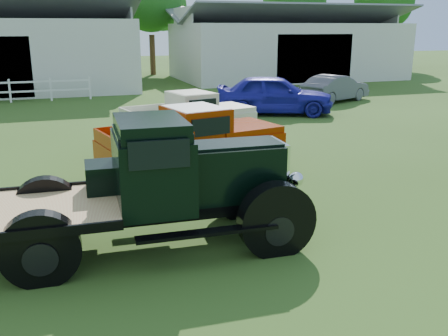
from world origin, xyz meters
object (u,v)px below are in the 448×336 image
object	(u,v)px
vintage_flatbed	(146,185)
white_pickup	(189,118)
red_pickup	(192,141)
misc_car_blue	(274,94)
misc_car_grey	(335,88)

from	to	relation	value
vintage_flatbed	white_pickup	distance (m)	8.27
red_pickup	misc_car_blue	xyz separation A→B (m)	(5.97, 7.93, -0.03)
red_pickup	white_pickup	xyz separation A→B (m)	(0.89, 3.62, -0.07)
white_pickup	misc_car_blue	world-z (taller)	misc_car_blue
red_pickup	misc_car_blue	bearing A→B (deg)	40.88
vintage_flatbed	misc_car_grey	bearing A→B (deg)	51.98
vintage_flatbed	white_pickup	world-z (taller)	vintage_flatbed
vintage_flatbed	misc_car_grey	xyz separation A→B (m)	(12.57, 14.60, -0.46)
red_pickup	white_pickup	size ratio (longest dim) A/B	1.09
red_pickup	white_pickup	distance (m)	3.72
misc_car_blue	misc_car_grey	size ratio (longest dim) A/B	1.23
vintage_flatbed	red_pickup	size ratio (longest dim) A/B	1.18
vintage_flatbed	red_pickup	distance (m)	4.59
misc_car_grey	vintage_flatbed	bearing A→B (deg)	115.81
white_pickup	misc_car_grey	xyz separation A→B (m)	(9.71, 6.84, -0.14)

